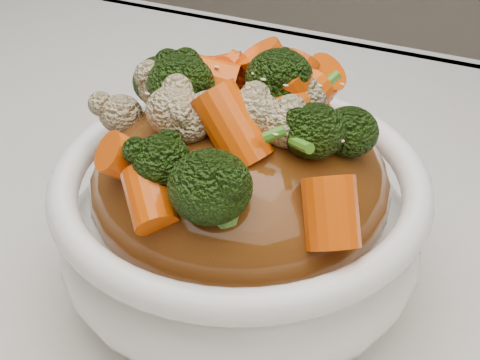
% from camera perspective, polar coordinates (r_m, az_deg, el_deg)
% --- Properties ---
extents(tablecloth, '(1.20, 0.80, 0.04)m').
position_cam_1_polar(tablecloth, '(0.41, 3.21, -14.59)').
color(tablecloth, silver).
rests_on(tablecloth, dining_table).
extents(bowl, '(0.28, 0.28, 0.08)m').
position_cam_1_polar(bowl, '(0.39, 0.00, -3.75)').
color(bowl, white).
rests_on(bowl, tablecloth).
extents(sauce_base, '(0.22, 0.22, 0.09)m').
position_cam_1_polar(sauce_base, '(0.38, 0.00, -0.36)').
color(sauce_base, '#5D300F').
rests_on(sauce_base, bowl).
extents(carrots, '(0.22, 0.22, 0.05)m').
position_cam_1_polar(carrots, '(0.34, 0.00, 7.86)').
color(carrots, '#F35507').
rests_on(carrots, sauce_base).
extents(broccoli, '(0.22, 0.22, 0.04)m').
position_cam_1_polar(broccoli, '(0.34, 0.00, 7.71)').
color(broccoli, black).
rests_on(broccoli, sauce_base).
extents(cauliflower, '(0.22, 0.22, 0.04)m').
position_cam_1_polar(cauliflower, '(0.35, 0.00, 7.43)').
color(cauliflower, '#CAB88A').
rests_on(cauliflower, sauce_base).
extents(scallions, '(0.17, 0.17, 0.02)m').
position_cam_1_polar(scallions, '(0.34, 0.00, 8.00)').
color(scallions, '#3C811D').
rests_on(scallions, sauce_base).
extents(sesame_seeds, '(0.20, 0.20, 0.01)m').
position_cam_1_polar(sesame_seeds, '(0.34, 0.00, 8.00)').
color(sesame_seeds, beige).
rests_on(sesame_seeds, sauce_base).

